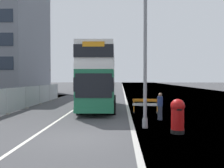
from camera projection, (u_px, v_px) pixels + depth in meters
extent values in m
cube|color=#424244|center=(80.00, 139.00, 10.32)|extent=(140.00, 280.00, 0.10)
cube|color=#B2AFA8|center=(135.00, 138.00, 10.23)|extent=(0.24, 196.00, 0.01)
cube|color=silver|center=(32.00, 138.00, 10.40)|extent=(0.16, 168.00, 0.01)
cube|color=#1E6B47|center=(99.00, 88.00, 20.12)|extent=(2.78, 10.11, 2.85)
cube|color=white|center=(99.00, 69.00, 20.08)|extent=(2.78, 10.11, 0.40)
cube|color=white|center=(99.00, 58.00, 20.06)|extent=(2.75, 10.01, 1.52)
cube|color=black|center=(99.00, 83.00, 20.11)|extent=(2.80, 10.21, 0.91)
cube|color=black|center=(99.00, 58.00, 20.06)|extent=(2.79, 10.16, 0.83)
cube|color=black|center=(94.00, 86.00, 15.06)|extent=(2.35, 0.11, 1.57)
cube|color=orange|center=(93.00, 44.00, 15.00)|extent=(1.40, 0.09, 0.32)
cube|color=#1E6B47|center=(99.00, 103.00, 20.15)|extent=(2.80, 10.21, 0.36)
cylinder|color=black|center=(78.00, 107.00, 17.05)|extent=(0.32, 1.01, 1.00)
cylinder|color=black|center=(114.00, 107.00, 17.01)|extent=(0.32, 1.01, 1.00)
cylinder|color=black|center=(88.00, 100.00, 22.93)|extent=(0.32, 1.01, 1.00)
cylinder|color=black|center=(114.00, 100.00, 22.89)|extent=(0.32, 1.01, 1.00)
cylinder|color=gray|center=(145.00, 43.00, 12.27)|extent=(0.18, 0.18, 8.82)
cylinder|color=gray|center=(145.00, 123.00, 12.37)|extent=(0.29, 0.29, 0.50)
cylinder|color=black|center=(178.00, 131.00, 11.15)|extent=(0.64, 0.64, 0.18)
cylinder|color=#AD0F0F|center=(178.00, 118.00, 11.14)|extent=(0.60, 0.60, 1.12)
sphere|color=#AD0F0F|center=(178.00, 106.00, 11.13)|extent=(0.67, 0.67, 0.67)
cube|color=black|center=(179.00, 110.00, 10.82)|extent=(0.22, 0.03, 0.07)
cube|color=orange|center=(146.00, 100.00, 17.73)|extent=(1.94, 0.27, 0.20)
cube|color=white|center=(145.00, 104.00, 17.74)|extent=(1.94, 0.27, 0.20)
cube|color=orange|center=(134.00, 106.00, 17.86)|extent=(0.08, 0.08, 0.96)
cube|color=black|center=(134.00, 112.00, 17.87)|extent=(0.18, 0.45, 0.08)
cube|color=orange|center=(157.00, 107.00, 17.62)|extent=(0.08, 0.08, 0.96)
cube|color=black|center=(157.00, 113.00, 17.63)|extent=(0.18, 0.45, 0.08)
cube|color=#A8AAAD|center=(17.00, 99.00, 18.61)|extent=(0.04, 3.26, 1.82)
cube|color=#A8AAAD|center=(33.00, 96.00, 22.01)|extent=(0.04, 3.26, 1.82)
cube|color=#A8AAAD|center=(45.00, 94.00, 25.41)|extent=(0.04, 3.26, 1.82)
cube|color=#A8AAAD|center=(54.00, 92.00, 28.80)|extent=(0.04, 3.26, 1.82)
cylinder|color=#939699|center=(6.00, 101.00, 16.91)|extent=(0.06, 0.06, 1.92)
cube|color=gray|center=(7.00, 114.00, 16.94)|extent=(0.44, 0.20, 0.12)
cylinder|color=#939699|center=(26.00, 97.00, 20.31)|extent=(0.06, 0.06, 1.92)
cube|color=gray|center=(26.00, 108.00, 20.33)|extent=(0.44, 0.20, 0.12)
cylinder|color=#939699|center=(39.00, 95.00, 23.71)|extent=(0.06, 0.06, 1.92)
cube|color=gray|center=(39.00, 104.00, 23.73)|extent=(0.44, 0.20, 0.12)
cylinder|color=#939699|center=(49.00, 93.00, 27.10)|extent=(0.06, 0.06, 1.92)
cube|color=gray|center=(50.00, 100.00, 27.13)|extent=(0.44, 0.20, 0.12)
cylinder|color=#939699|center=(57.00, 91.00, 30.50)|extent=(0.06, 0.06, 1.92)
cube|color=gray|center=(57.00, 98.00, 30.52)|extent=(0.44, 0.20, 0.12)
cube|color=navy|center=(85.00, 90.00, 37.86)|extent=(1.78, 4.29, 1.14)
cube|color=black|center=(85.00, 84.00, 37.84)|extent=(1.64, 2.36, 0.64)
cylinder|color=black|center=(91.00, 92.00, 39.17)|extent=(0.20, 0.60, 0.60)
cylinder|color=black|center=(81.00, 92.00, 39.24)|extent=(0.20, 0.60, 0.60)
cylinder|color=black|center=(89.00, 93.00, 36.51)|extent=(0.20, 0.60, 0.60)
cylinder|color=black|center=(78.00, 93.00, 36.58)|extent=(0.20, 0.60, 0.60)
cube|color=slate|center=(91.00, 88.00, 44.09)|extent=(1.90, 4.37, 1.33)
cube|color=black|center=(91.00, 82.00, 44.07)|extent=(1.75, 2.41, 0.65)
cylinder|color=black|center=(97.00, 90.00, 45.43)|extent=(0.20, 0.60, 0.60)
cylinder|color=black|center=(87.00, 90.00, 45.50)|extent=(0.20, 0.60, 0.60)
cylinder|color=black|center=(95.00, 91.00, 42.72)|extent=(0.20, 0.60, 0.60)
cylinder|color=black|center=(85.00, 91.00, 42.79)|extent=(0.20, 0.60, 0.60)
cube|color=navy|center=(97.00, 87.00, 51.97)|extent=(1.81, 4.22, 1.18)
cube|color=black|center=(97.00, 82.00, 51.95)|extent=(1.66, 2.32, 0.77)
cylinder|color=black|center=(101.00, 89.00, 53.26)|extent=(0.20, 0.60, 0.60)
cylinder|color=black|center=(93.00, 89.00, 53.32)|extent=(0.20, 0.60, 0.60)
cylinder|color=black|center=(100.00, 89.00, 50.64)|extent=(0.20, 0.60, 0.60)
cylinder|color=black|center=(92.00, 89.00, 50.71)|extent=(0.20, 0.60, 0.60)
cylinder|color=#4C3D2D|center=(44.00, 82.00, 46.54)|extent=(0.43, 0.43, 3.85)
cylinder|color=#4C3D2D|center=(47.00, 72.00, 46.33)|extent=(1.60, 0.49, 1.24)
cylinder|color=#4C3D2D|center=(46.00, 72.00, 47.00)|extent=(0.93, 1.29, 1.64)
cylinder|color=#4C3D2D|center=(44.00, 71.00, 47.06)|extent=(0.38, 1.27, 1.33)
cylinder|color=#4C3D2D|center=(40.00, 78.00, 46.67)|extent=(1.56, 0.47, 1.09)
cylinder|color=#4C3D2D|center=(41.00, 72.00, 46.28)|extent=(0.94, 0.62, 0.96)
cylinder|color=#4C3D2D|center=(42.00, 70.00, 46.06)|extent=(0.43, 1.07, 1.30)
cylinder|color=#4C3D2D|center=(45.00, 76.00, 46.07)|extent=(0.88, 1.04, 1.45)
cylinder|color=#2D3342|center=(160.00, 113.00, 14.80)|extent=(0.29, 0.29, 0.85)
cylinder|color=navy|center=(160.00, 101.00, 14.78)|extent=(0.34, 0.34, 0.61)
sphere|color=#937056|center=(160.00, 95.00, 14.77)|extent=(0.22, 0.22, 0.22)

